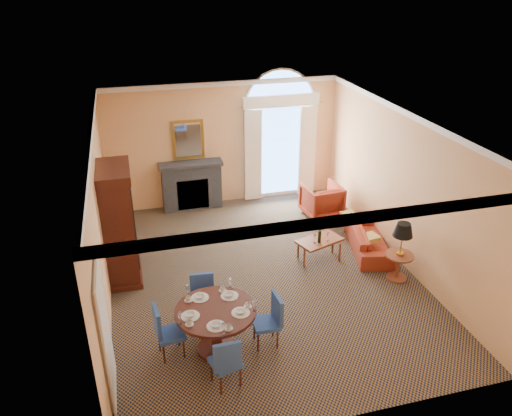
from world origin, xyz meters
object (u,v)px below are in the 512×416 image
object	(u,v)px
dining_table	(216,320)
side_table	(401,244)
armchair	(322,200)
coffee_table	(320,241)
armoire	(118,226)
sofa	(368,239)

from	to	relation	value
dining_table	side_table	world-z (taller)	side_table
side_table	armchair	bearing A→B (deg)	97.91
armchair	coffee_table	size ratio (longest dim) A/B	0.85
armoire	coffee_table	world-z (taller)	armoire
dining_table	coffee_table	xyz separation A→B (m)	(2.65, 2.21, -0.16)
side_table	dining_table	bearing A→B (deg)	-164.06
coffee_table	side_table	distance (m)	1.71
coffee_table	side_table	size ratio (longest dim) A/B	0.87
side_table	armoire	bearing A→B (deg)	163.81
armoire	dining_table	size ratio (longest dim) A/B	1.82
dining_table	side_table	bearing A→B (deg)	15.94
sofa	coffee_table	distance (m)	1.23
sofa	armoire	bearing A→B (deg)	99.65
armoire	coffee_table	size ratio (longest dim) A/B	2.21
armoire	sofa	bearing A→B (deg)	-3.74
armoire	coffee_table	xyz separation A→B (m)	(4.06, -0.45, -0.70)
coffee_table	armchair	bearing A→B (deg)	47.91
armoire	armchair	xyz separation A→B (m)	(4.89, 1.53, -0.73)
dining_table	sofa	world-z (taller)	dining_table
sofa	armchair	distance (m)	1.92
dining_table	sofa	xyz separation A→B (m)	(3.86, 2.32, -0.34)
sofa	coffee_table	bearing A→B (deg)	108.32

